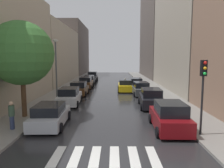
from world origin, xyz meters
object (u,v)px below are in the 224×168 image
Objects in this scene: parked_car_left_fifth at (89,80)px; parked_car_right_fourth at (136,84)px; parked_car_left_fourth at (86,83)px; parked_car_right_second at (151,99)px; lamp_post_left at (56,65)px; taxi_midroad at (125,86)px; parked_car_left_third at (79,89)px; parked_car_left_nearest at (50,115)px; parked_car_left_second at (70,97)px; pedestrian_foreground at (12,115)px; parked_car_right_third at (141,89)px; street_tree_left at (22,53)px; parked_car_left_sixth at (92,76)px; traffic_light_right_corner at (203,81)px; parked_car_right_nearest at (170,117)px.

parked_car_right_fourth is (7.65, -5.44, 0.02)m from parked_car_left_fifth.
parked_car_right_second is (7.70, -12.52, 0.02)m from parked_car_left_fourth.
taxi_midroad is at bearing 43.56° from lamp_post_left.
parked_car_left_fourth reaches higher than parked_car_left_third.
parked_car_left_second is at bearing -1.43° from parked_car_left_nearest.
pedestrian_foreground is at bearing -92.31° from lamp_post_left.
parked_car_left_fifth is at bearing 83.78° from lamp_post_left.
parked_car_left_third is at bearing 166.94° from pedestrian_foreground.
parked_car_right_third is 15.08m from street_tree_left.
pedestrian_foreground is 0.25× the size of street_tree_left.
parked_car_left_fourth is 9.57m from parked_car_right_third.
parked_car_left_sixth is 13.91m from parked_car_right_fourth.
parked_car_left_third is 0.57× the size of street_tree_left.
street_tree_left is (-0.46, 2.94, 3.82)m from pedestrian_foreground.
parked_car_right_fourth is (7.71, 11.16, -0.04)m from parked_car_left_second.
parked_car_left_sixth is 0.96× the size of traffic_light_right_corner.
street_tree_left is at bearing -97.59° from lamp_post_left.
parked_car_right_fourth is (7.67, 5.63, -0.03)m from parked_car_left_third.
parked_car_left_fourth is 1.00× the size of parked_car_left_sixth.
parked_car_right_nearest is 2.46× the size of pedestrian_foreground.
pedestrian_foreground is 9.58m from lamp_post_left.
parked_car_left_nearest is at bearing 179.03° from parked_car_left_sixth.
street_tree_left reaches higher than parked_car_left_fifth.
parked_car_right_second is (7.82, -1.15, 0.03)m from parked_car_left_second.
parked_car_left_nearest is at bearing -78.26° from lamp_post_left.
parked_car_right_nearest is 0.69× the size of lamp_post_left.
parked_car_left_sixth is 30.60m from pedestrian_foreground.
parked_car_left_nearest is at bearing 178.95° from parked_car_left_second.
taxi_midroad is 2.56× the size of pedestrian_foreground.
parked_car_left_second is 1.08× the size of parked_car_left_sixth.
parked_car_left_fifth is 24.49m from pedestrian_foreground.
pedestrian_foreground is at bearing 175.33° from parked_car_left_fifth.
taxi_midroad is (5.91, 3.01, -0.01)m from parked_car_left_third.
lamp_post_left reaches higher than pedestrian_foreground.
taxi_midroad reaches higher than parked_car_right_fourth.
parked_car_right_fourth is 20.06m from traffic_light_right_corner.
taxi_midroad reaches higher than parked_car_right_third.
parked_car_left_fourth is 19.29m from pedestrian_foreground.
parked_car_left_third is at bearing 123.42° from traffic_light_right_corner.
parked_car_left_third is at bearing 118.11° from taxi_midroad.
parked_car_left_fourth reaches higher than parked_car_right_third.
parked_car_left_second reaches higher than parked_car_left_third.
parked_car_left_fifth is at bearing 170.73° from pedestrian_foreground.
parked_car_left_fourth is at bearing -2.24° from parked_car_left_nearest.
parked_car_right_fourth is at bearing -2.69° from parked_car_right_third.
parked_car_left_second is 22.73m from parked_car_left_sixth.
parked_car_right_nearest is 11.40m from street_tree_left.
traffic_light_right_corner is (1.58, -7.51, 2.46)m from parked_car_right_second.
parked_car_left_fourth is at bearing 114.86° from traffic_light_right_corner.
lamp_post_left is (-7.54, -7.17, 3.05)m from taxi_midroad.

